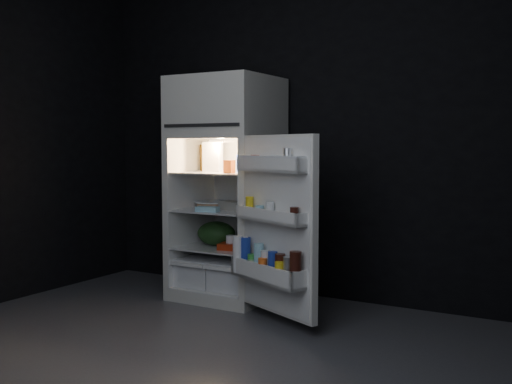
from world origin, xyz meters
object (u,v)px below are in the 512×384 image
Objects in this scene: yogurt_tray at (237,247)px; milk_jug at (213,157)px; refrigerator at (228,180)px; egg_carton at (234,206)px; fridge_door at (275,229)px.

milk_jug is at bearing 148.63° from yogurt_tray.
milk_jug is at bearing -161.03° from refrigerator.
yogurt_tray is at bearing -21.66° from egg_carton.
refrigerator is 5.97× the size of egg_carton.
yogurt_tray is at bearing -40.81° from refrigerator.
fridge_door reaches higher than milk_jug.
yogurt_tray is (-0.53, 0.38, -0.23)m from fridge_door.
fridge_door is 4.09× the size of egg_carton.
refrigerator is 0.23m from milk_jug.
fridge_door is at bearing -44.96° from yogurt_tray.
refrigerator reaches higher than fridge_door.
fridge_door is (0.72, -0.53, -0.28)m from refrigerator.
milk_jug is 0.45m from egg_carton.
fridge_door is at bearing -36.65° from refrigerator.
refrigerator reaches higher than milk_jug.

